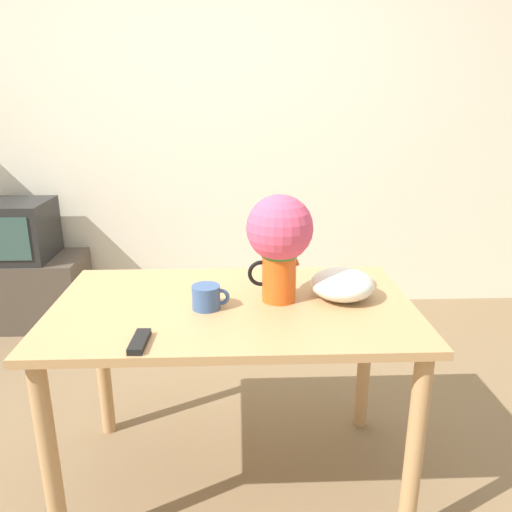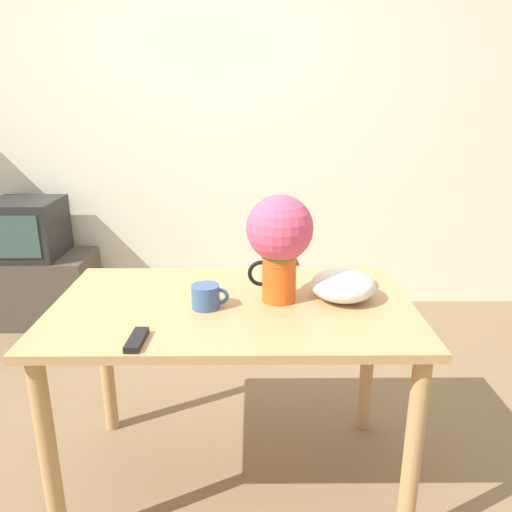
# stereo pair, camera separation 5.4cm
# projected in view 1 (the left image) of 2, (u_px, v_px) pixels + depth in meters

# --- Properties ---
(ground_plane) EXTENTS (12.00, 12.00, 0.00)m
(ground_plane) POSITION_uv_depth(u_px,v_px,m) (183.00, 477.00, 2.05)
(ground_plane) COLOR #7F6647
(wall_back) EXTENTS (8.00, 0.05, 2.60)m
(wall_back) POSITION_uv_depth(u_px,v_px,m) (202.00, 127.00, 3.43)
(wall_back) COLOR #EDE5CC
(wall_back) RESTS_ON ground_plane
(table) EXTENTS (1.31, 0.78, 0.78)m
(table) POSITION_uv_depth(u_px,v_px,m) (234.00, 332.00, 1.85)
(table) COLOR tan
(table) RESTS_ON ground_plane
(flower_vase) EXTENTS (0.24, 0.24, 0.39)m
(flower_vase) POSITION_uv_depth(u_px,v_px,m) (280.00, 238.00, 1.78)
(flower_vase) COLOR #E05619
(flower_vase) RESTS_ON table
(coffee_mug) EXTENTS (0.13, 0.10, 0.09)m
(coffee_mug) POSITION_uv_depth(u_px,v_px,m) (207.00, 297.00, 1.76)
(coffee_mug) COLOR #385689
(coffee_mug) RESTS_ON table
(white_bowl) EXTENTS (0.24, 0.24, 0.11)m
(white_bowl) POSITION_uv_depth(u_px,v_px,m) (342.00, 284.00, 1.85)
(white_bowl) COLOR silver
(white_bowl) RESTS_ON table
(remote_control) EXTENTS (0.05, 0.14, 0.02)m
(remote_control) POSITION_uv_depth(u_px,v_px,m) (139.00, 342.00, 1.51)
(remote_control) COLOR black
(remote_control) RESTS_ON table
(tv_stand) EXTENTS (0.79, 0.45, 0.47)m
(tv_stand) POSITION_uv_depth(u_px,v_px,m) (25.00, 290.00, 3.40)
(tv_stand) COLOR #4C4238
(tv_stand) RESTS_ON ground_plane
(tv_set) EXTENTS (0.44, 0.44, 0.38)m
(tv_set) POSITION_uv_depth(u_px,v_px,m) (16.00, 230.00, 3.27)
(tv_set) COLOR black
(tv_set) RESTS_ON tv_stand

